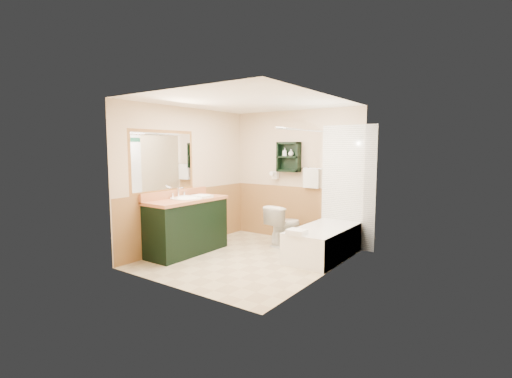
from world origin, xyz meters
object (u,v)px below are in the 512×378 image
(soap_bottle_a, at_px, (285,154))
(bathtub, at_px, (324,242))
(toilet, at_px, (284,225))
(vanity_book, at_px, (196,189))
(soap_bottle_b, at_px, (291,153))
(hair_dryer, at_px, (275,175))
(vanity, at_px, (187,226))
(wall_shelf, at_px, (289,157))

(soap_bottle_a, bearing_deg, bathtub, -29.61)
(bathtub, height_order, toilet, toilet)
(vanity_book, bearing_deg, soap_bottle_b, 57.85)
(hair_dryer, height_order, vanity_book, hair_dryer)
(vanity_book, relative_size, soap_bottle_b, 1.89)
(soap_bottle_b, bearing_deg, hair_dryer, 175.14)
(vanity_book, bearing_deg, hair_dryer, 68.54)
(hair_dryer, height_order, vanity, hair_dryer)
(soap_bottle_a, bearing_deg, vanity, -115.35)
(vanity, bearing_deg, toilet, 52.94)
(hair_dryer, xyz_separation_m, bathtub, (1.33, -0.66, -0.96))
(hair_dryer, relative_size, soap_bottle_b, 1.91)
(hair_dryer, height_order, soap_bottle_a, soap_bottle_a)
(wall_shelf, relative_size, vanity_book, 2.32)
(bathtub, relative_size, soap_bottle_a, 10.00)
(toilet, bearing_deg, wall_shelf, -60.18)
(soap_bottle_a, bearing_deg, soap_bottle_b, 0.00)
(wall_shelf, height_order, soap_bottle_b, wall_shelf)
(hair_dryer, bearing_deg, vanity_book, -119.06)
(wall_shelf, height_order, hair_dryer, wall_shelf)
(wall_shelf, height_order, vanity_book, wall_shelf)
(toilet, bearing_deg, hair_dryer, -32.40)
(hair_dryer, xyz_separation_m, soap_bottle_a, (0.22, -0.03, 0.40))
(vanity, height_order, soap_bottle_b, soap_bottle_b)
(toilet, xyz_separation_m, vanity_book, (-1.20, -0.98, 0.67))
(hair_dryer, bearing_deg, toilet, -41.40)
(vanity_book, xyz_separation_m, soap_bottle_b, (1.11, 1.34, 0.60))
(hair_dryer, bearing_deg, soap_bottle_b, -4.86)
(toilet, bearing_deg, vanity, 61.93)
(vanity, xyz_separation_m, vanity_book, (-0.17, 0.38, 0.57))
(wall_shelf, bearing_deg, vanity, -117.40)
(hair_dryer, height_order, soap_bottle_b, soap_bottle_b)
(wall_shelf, xyz_separation_m, vanity, (-0.89, -1.73, -1.10))
(bathtub, bearing_deg, vanity_book, -161.20)
(hair_dryer, relative_size, soap_bottle_a, 1.60)
(bathtub, xyz_separation_m, toilet, (-0.89, 0.27, 0.12))
(bathtub, bearing_deg, vanity, -150.32)
(vanity_book, distance_m, soap_bottle_a, 1.76)
(hair_dryer, xyz_separation_m, vanity, (-0.59, -1.75, -0.75))
(soap_bottle_a, bearing_deg, hair_dryer, 172.26)
(wall_shelf, xyz_separation_m, toilet, (0.14, -0.36, -1.20))
(vanity, bearing_deg, soap_bottle_a, 64.65)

